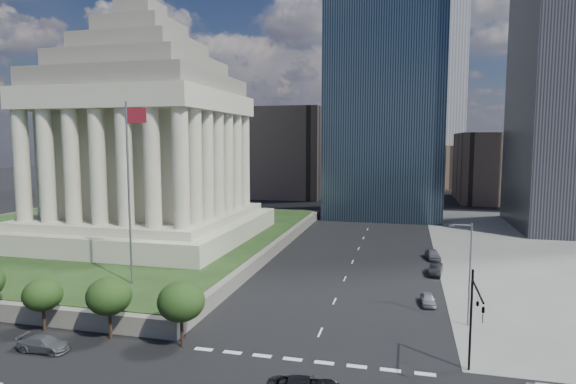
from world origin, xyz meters
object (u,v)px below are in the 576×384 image
(suv_grey, at_px, (44,344))
(parked_sedan_near, at_px, (428,299))
(parked_sedan_mid, at_px, (436,269))
(war_memorial, at_px, (144,118))
(traffic_signal_ne, at_px, (475,313))
(parked_sedan_far, at_px, (433,254))
(flagpole, at_px, (130,183))
(street_lamp_north, at_px, (468,268))

(suv_grey, distance_m, parked_sedan_near, 37.64)
(parked_sedan_mid, bearing_deg, war_memorial, -179.33)
(traffic_signal_ne, relative_size, parked_sedan_far, 1.77)
(flagpole, bearing_deg, suv_grey, -90.60)
(parked_sedan_near, bearing_deg, parked_sedan_far, 81.18)
(war_memorial, bearing_deg, suv_grey, -72.25)
(street_lamp_north, xyz_separation_m, suv_grey, (-35.30, -14.59, -5.01))
(parked_sedan_mid, bearing_deg, traffic_signal_ne, -80.84)
(street_lamp_north, bearing_deg, flagpole, -178.37)
(suv_grey, xyz_separation_m, parked_sedan_mid, (33.47, 32.39, 0.07))
(suv_grey, bearing_deg, parked_sedan_far, -40.80)
(traffic_signal_ne, bearing_deg, war_memorial, 143.58)
(traffic_signal_ne, distance_m, parked_sedan_mid, 29.47)
(war_memorial, xyz_separation_m, flagpole, (12.17, -24.00, -8.29))
(flagpole, relative_size, parked_sedan_far, 4.44)
(war_memorial, xyz_separation_m, parked_sedan_mid, (45.50, -5.20, -20.68))
(suv_grey, xyz_separation_m, parked_sedan_far, (33.47, 40.88, 0.12))
(war_memorial, bearing_deg, parked_sedan_far, 4.14)
(flagpole, distance_m, suv_grey, 18.44)
(war_memorial, relative_size, parked_sedan_near, 10.71)
(flagpole, relative_size, parked_sedan_near, 5.49)
(traffic_signal_ne, height_order, parked_sedan_mid, traffic_signal_ne)
(street_lamp_north, height_order, parked_sedan_near, street_lamp_north)
(street_lamp_north, distance_m, suv_grey, 38.52)
(flagpole, height_order, parked_sedan_mid, flagpole)
(war_memorial, distance_m, traffic_signal_ne, 60.00)
(parked_sedan_near, bearing_deg, suv_grey, -152.91)
(traffic_signal_ne, distance_m, suv_grey, 34.93)
(flagpole, relative_size, parked_sedan_mid, 4.56)
(flagpole, height_order, parked_sedan_far, flagpole)
(street_lamp_north, xyz_separation_m, parked_sedan_mid, (-1.83, 17.80, -4.94))
(suv_grey, distance_m, parked_sedan_far, 52.84)
(flagpole, xyz_separation_m, street_lamp_north, (35.16, 1.00, -7.45))
(war_memorial, height_order, parked_sedan_near, war_memorial)
(war_memorial, relative_size, suv_grey, 8.70)
(suv_grey, height_order, parked_sedan_far, parked_sedan_far)
(parked_sedan_near, relative_size, parked_sedan_far, 0.81)
(war_memorial, distance_m, flagpole, 28.16)
(traffic_signal_ne, bearing_deg, parked_sedan_mid, 91.97)
(street_lamp_north, relative_size, parked_sedan_far, 2.22)
(parked_sedan_mid, bearing_deg, street_lamp_north, -76.95)
(traffic_signal_ne, distance_m, parked_sedan_far, 37.88)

